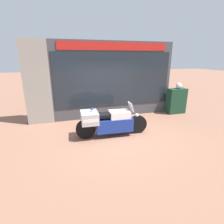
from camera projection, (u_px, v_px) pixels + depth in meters
The scene contains 6 objects.
ground_plane at pixel (117, 133), 6.36m from camera, with size 60.00×60.00×0.00m, color #8E604C.
shop_building at pixel (93, 81), 7.57m from camera, with size 6.43×0.55×3.29m.
window_display at pixel (113, 106), 8.19m from camera, with size 4.97×0.30×1.86m.
paramedic_motorcycle at pixel (108, 121), 5.96m from camera, with size 2.52×0.74×1.15m.
utility_cabinet at pixel (176, 101), 8.47m from camera, with size 0.88×0.46×1.20m, color #193D28.
white_helmet at pixel (179, 86), 8.25m from camera, with size 0.28×0.28×0.28m, color white.
Camera 1 is at (-1.83, -5.54, 2.63)m, focal length 28.00 mm.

